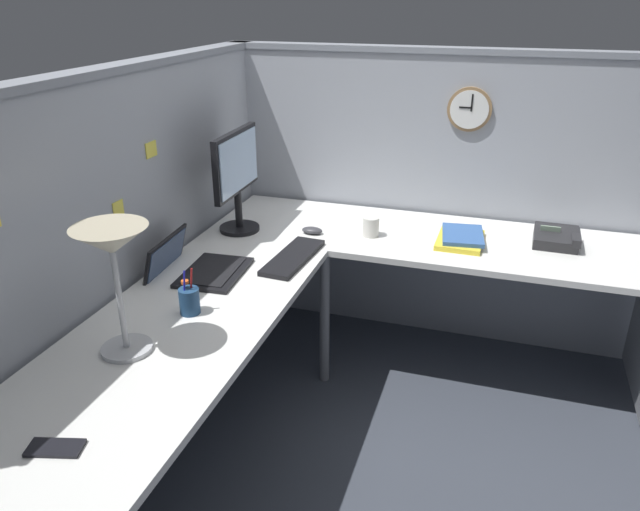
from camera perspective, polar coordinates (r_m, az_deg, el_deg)
ground_plane at (r=3.02m, az=2.48°, el=-13.76°), size 6.80×6.80×0.00m
cubicle_wall_back at (r=2.65m, az=-17.83°, el=-0.57°), size 2.57×0.12×1.58m
cubicle_wall_right at (r=3.37m, az=11.04°, el=5.31°), size 0.12×2.37×1.58m
desk at (r=2.54m, az=2.90°, el=-4.55°), size 2.35×2.15×0.73m
monitor at (r=2.97m, az=-7.88°, el=7.67°), size 0.46×0.20×0.50m
laptop at (r=2.63m, az=-11.92°, el=-1.04°), size 0.37×0.40×0.22m
keyboard at (r=2.70m, az=-2.59°, el=-0.19°), size 0.44×0.17×0.02m
computer_mouse at (r=2.98m, az=-0.75°, el=2.39°), size 0.06×0.10×0.03m
desk_lamp_dome at (r=1.98m, az=-19.06°, el=0.39°), size 0.24×0.24×0.44m
pen_cup at (r=2.29m, az=-12.27°, el=-4.18°), size 0.08×0.08×0.18m
cell_phone at (r=1.80m, az=-23.78°, el=-16.32°), size 0.10×0.16×0.01m
office_phone at (r=3.04m, az=21.56°, el=1.49°), size 0.19×0.21×0.11m
book_stack at (r=2.96m, az=13.21°, el=1.62°), size 0.30×0.23×0.04m
coffee_mug at (r=2.96m, az=4.84°, el=2.73°), size 0.08×0.08×0.10m
wall_clock at (r=3.18m, az=13.97°, el=13.29°), size 0.04×0.22×0.22m
pinned_note_middle at (r=2.48m, az=-18.51°, el=3.89°), size 0.06×0.00×0.09m
pinned_note_rightmost at (r=2.64m, az=-15.69°, el=9.63°), size 0.08×0.00×0.06m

